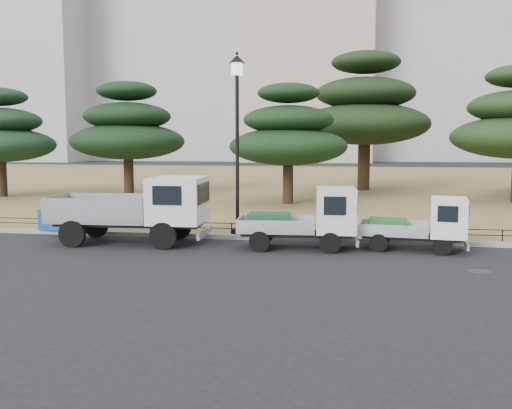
% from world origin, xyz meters
% --- Properties ---
extents(ground, '(220.00, 220.00, 0.00)m').
position_xyz_m(ground, '(0.00, 0.00, 0.00)').
color(ground, black).
extents(lawn, '(120.00, 56.00, 0.15)m').
position_xyz_m(lawn, '(0.00, 30.60, 0.07)').
color(lawn, olive).
rests_on(lawn, ground).
extents(curb, '(120.00, 0.25, 0.16)m').
position_xyz_m(curb, '(0.00, 2.60, 0.08)').
color(curb, gray).
rests_on(curb, ground).
extents(truck_large, '(5.21, 2.29, 2.23)m').
position_xyz_m(truck_large, '(-3.85, 1.25, 1.24)').
color(truck_large, black).
rests_on(truck_large, ground).
extents(truck_kei_front, '(3.77, 1.83, 1.95)m').
position_xyz_m(truck_kei_front, '(1.76, 1.27, 0.97)').
color(truck_kei_front, black).
rests_on(truck_kei_front, ground).
extents(truck_kei_rear, '(3.33, 1.71, 1.67)m').
position_xyz_m(truck_kei_rear, '(5.31, 1.56, 0.83)').
color(truck_kei_rear, black).
rests_on(truck_kei_rear, ground).
extents(street_lamp, '(0.55, 0.55, 6.19)m').
position_xyz_m(street_lamp, '(-0.82, 2.90, 4.33)').
color(street_lamp, black).
rests_on(street_lamp, lawn).
extents(pipe_fence, '(38.00, 0.04, 0.40)m').
position_xyz_m(pipe_fence, '(0.00, 2.75, 0.44)').
color(pipe_fence, black).
rests_on(pipe_fence, lawn).
extents(tarp_pile, '(1.74, 1.35, 1.09)m').
position_xyz_m(tarp_pile, '(-7.31, 2.92, 0.58)').
color(tarp_pile, '#14499C').
rests_on(tarp_pile, lawn).
extents(manhole, '(0.60, 0.60, 0.01)m').
position_xyz_m(manhole, '(6.50, -1.20, 0.01)').
color(manhole, '#2D2D30').
rests_on(manhole, ground).
extents(pine_west_far, '(6.31, 6.31, 6.37)m').
position_xyz_m(pine_west_far, '(-17.34, 14.01, 3.83)').
color(pine_west_far, black).
rests_on(pine_west_far, lawn).
extents(pine_west_near, '(6.82, 6.82, 6.81)m').
position_xyz_m(pine_west_near, '(-10.26, 16.06, 4.08)').
color(pine_west_near, black).
rests_on(pine_west_near, lawn).
extents(pine_center_left, '(6.15, 6.15, 6.25)m').
position_xyz_m(pine_center_left, '(-0.20, 13.03, 3.76)').
color(pine_center_left, black).
rests_on(pine_center_left, lawn).
extents(pine_center_right, '(8.63, 8.63, 9.16)m').
position_xyz_m(pine_center_right, '(3.84, 22.29, 5.45)').
color(pine_center_right, black).
rests_on(pine_center_right, lawn).
extents(tower_center_left, '(22.00, 20.00, 55.00)m').
position_xyz_m(tower_center_left, '(-5.00, 85.00, 27.50)').
color(tower_center_left, '#AAA08C').
rests_on(tower_center_left, ground).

